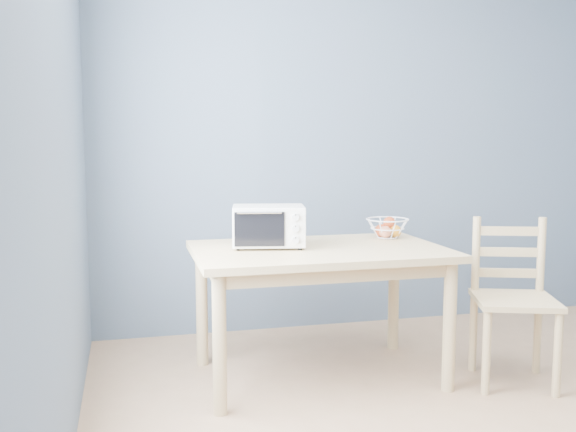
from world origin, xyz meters
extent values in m
cube|color=#515E70|center=(0.00, 2.25, 1.30)|extent=(4.00, 0.01, 2.60)
cube|color=#515E70|center=(-2.00, 0.00, 1.30)|extent=(0.01, 4.50, 2.60)
cube|color=#CDB77B|center=(-0.70, 1.25, 0.73)|extent=(1.40, 0.90, 0.04)
cylinder|color=#CDB77B|center=(-1.32, 0.88, 0.35)|extent=(0.07, 0.07, 0.71)
cylinder|color=#CDB77B|center=(-0.08, 0.88, 0.35)|extent=(0.07, 0.07, 0.71)
cylinder|color=#CDB77B|center=(-1.32, 1.62, 0.35)|extent=(0.07, 0.07, 0.71)
cylinder|color=#CDB77B|center=(-0.08, 1.62, 0.35)|extent=(0.07, 0.07, 0.71)
cube|color=silver|center=(-0.97, 1.34, 0.87)|extent=(0.44, 0.34, 0.22)
cube|color=black|center=(-1.03, 1.35, 0.87)|extent=(0.30, 0.27, 0.17)
cube|color=black|center=(-1.05, 1.21, 0.87)|extent=(0.27, 0.06, 0.19)
cylinder|color=silver|center=(-1.06, 1.20, 0.96)|extent=(0.24, 0.06, 0.01)
cube|color=silver|center=(-0.86, 1.18, 0.87)|extent=(0.11, 0.03, 0.20)
cylinder|color=black|center=(-1.16, 1.27, 0.76)|extent=(0.02, 0.02, 0.01)
cylinder|color=black|center=(-0.83, 1.21, 0.76)|extent=(0.02, 0.02, 0.01)
cylinder|color=black|center=(-1.12, 1.47, 0.76)|extent=(0.02, 0.02, 0.01)
cylinder|color=black|center=(-0.79, 1.41, 0.76)|extent=(0.02, 0.02, 0.01)
cylinder|color=silver|center=(-0.86, 1.17, 0.94)|extent=(0.04, 0.02, 0.04)
cylinder|color=silver|center=(-0.86, 1.17, 0.87)|extent=(0.04, 0.02, 0.04)
cylinder|color=silver|center=(-0.86, 1.17, 0.81)|extent=(0.04, 0.02, 0.04)
torus|color=white|center=(-0.20, 1.48, 0.87)|extent=(0.27, 0.27, 0.01)
torus|color=white|center=(-0.20, 1.48, 0.81)|extent=(0.21, 0.21, 0.01)
torus|color=white|center=(-0.20, 1.48, 0.76)|extent=(0.12, 0.12, 0.01)
sphere|color=red|center=(-0.23, 1.49, 0.80)|extent=(0.08, 0.08, 0.08)
sphere|color=orange|center=(-0.15, 1.46, 0.79)|extent=(0.08, 0.08, 0.08)
sphere|color=#D47852|center=(-0.19, 1.54, 0.79)|extent=(0.08, 0.08, 0.08)
sphere|color=red|center=(-0.19, 1.48, 0.85)|extent=(0.08, 0.08, 0.08)
sphere|color=#D47852|center=(-0.23, 1.44, 0.80)|extent=(0.07, 0.07, 0.07)
cube|color=#CDB77B|center=(0.32, 0.89, 0.47)|extent=(0.54, 0.54, 0.03)
cylinder|color=#CDB77B|center=(0.08, 0.78, 0.23)|extent=(0.04, 0.04, 0.46)
cylinder|color=#CDB77B|center=(0.43, 0.66, 0.23)|extent=(0.04, 0.04, 0.46)
cylinder|color=#CDB77B|center=(0.21, 1.13, 0.23)|extent=(0.04, 0.04, 0.46)
cylinder|color=#CDB77B|center=(0.55, 1.00, 0.23)|extent=(0.04, 0.04, 0.46)
cylinder|color=#CDB77B|center=(0.21, 1.13, 0.69)|extent=(0.04, 0.04, 0.46)
cylinder|color=#CDB77B|center=(0.55, 1.00, 0.69)|extent=(0.04, 0.04, 0.46)
cube|color=#CDB77B|center=(0.38, 1.07, 0.59)|extent=(0.35, 0.14, 0.05)
cube|color=#CDB77B|center=(0.38, 1.07, 0.71)|extent=(0.35, 0.14, 0.05)
cube|color=#CDB77B|center=(0.38, 1.07, 0.83)|extent=(0.35, 0.14, 0.05)
camera|label=1|loc=(-1.75, -2.14, 1.35)|focal=40.00mm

